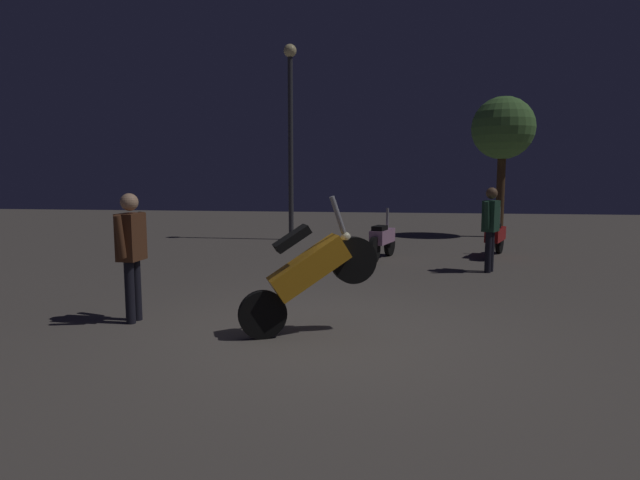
# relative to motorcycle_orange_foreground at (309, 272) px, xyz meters

# --- Properties ---
(ground_plane) EXTENTS (40.00, 40.00, 0.00)m
(ground_plane) POSITION_rel_motorcycle_orange_foreground_xyz_m (0.22, 0.03, -0.74)
(ground_plane) COLOR #605951
(motorcycle_orange_foreground) EXTENTS (1.56, 0.75, 1.63)m
(motorcycle_orange_foreground) POSITION_rel_motorcycle_orange_foreground_xyz_m (0.00, 0.00, 0.00)
(motorcycle_orange_foreground) COLOR black
(motorcycle_orange_foreground) RESTS_ON ground_plane
(motorcycle_red_parked_left) EXTENTS (0.70, 1.58, 1.11)m
(motorcycle_red_parked_left) POSITION_rel_motorcycle_orange_foreground_xyz_m (3.32, 6.45, -0.31)
(motorcycle_red_parked_left) COLOR black
(motorcycle_red_parked_left) RESTS_ON ground_plane
(motorcycle_pink_parked_right) EXTENTS (0.58, 1.62, 1.11)m
(motorcycle_pink_parked_right) POSITION_rel_motorcycle_orange_foreground_xyz_m (0.78, 5.73, -0.31)
(motorcycle_pink_parked_right) COLOR black
(motorcycle_pink_parked_right) RESTS_ON ground_plane
(person_rider_beside) EXTENTS (0.26, 0.67, 1.64)m
(person_rider_beside) POSITION_rel_motorcycle_orange_foreground_xyz_m (-2.30, 0.25, 0.23)
(person_rider_beside) COLOR black
(person_rider_beside) RESTS_ON ground_plane
(person_bystander_far) EXTENTS (0.39, 0.63, 1.62)m
(person_bystander_far) POSITION_rel_motorcycle_orange_foreground_xyz_m (2.84, 4.43, 0.22)
(person_bystander_far) COLOR black
(person_bystander_far) RESTS_ON ground_plane
(streetlamp_near) EXTENTS (0.36, 0.36, 5.43)m
(streetlamp_near) POSITION_rel_motorcycle_orange_foreground_xyz_m (-1.87, 8.97, 2.66)
(streetlamp_near) COLOR #38383D
(streetlamp_near) RESTS_ON ground_plane
(tree_left_bg) EXTENTS (1.82, 1.82, 4.12)m
(tree_left_bg) POSITION_rel_motorcycle_orange_foreground_xyz_m (4.18, 10.42, 2.42)
(tree_left_bg) COLOR #4C331E
(tree_left_bg) RESTS_ON ground_plane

